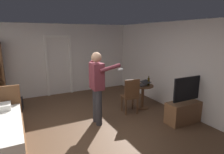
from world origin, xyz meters
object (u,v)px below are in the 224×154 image
suitcase_dark (10,105)px  tv_flatscreen (187,109)px  person_blue_shirt (97,83)px  side_table (143,93)px  wooden_chair (131,95)px  suitcase_small (13,105)px  laptop (143,84)px  bottle_on_table (149,81)px

suitcase_dark → tv_flatscreen: bearing=-27.2°
person_blue_shirt → side_table: bearing=11.4°
suitcase_dark → wooden_chair: bearing=-22.1°
suitcase_small → person_blue_shirt: bearing=-35.7°
laptop → bottle_on_table: bearing=-14.3°
person_blue_shirt → suitcase_dark: size_ratio=3.36×
laptop → bottle_on_table: (0.15, -0.04, 0.06)m
wooden_chair → tv_flatscreen: bearing=-46.9°
tv_flatscreen → suitcase_small: bearing=145.1°
bottle_on_table → suitcase_dark: 4.06m
wooden_chair → suitcase_small: size_ratio=2.11×
laptop → person_blue_shirt: size_ratio=0.24×
side_table → suitcase_dark: (-3.54, 1.53, -0.30)m
tv_flatscreen → laptop: size_ratio=2.79×
side_table → laptop: (-0.01, -0.04, 0.28)m
laptop → person_blue_shirt: 1.61m
suitcase_small → suitcase_dark: bearing=158.0°
tv_flatscreen → laptop: tv_flatscreen is taller
laptop → person_blue_shirt: bearing=-169.9°
wooden_chair → suitcase_dark: bearing=150.3°
tv_flatscreen → person_blue_shirt: person_blue_shirt is taller
laptop → bottle_on_table: bottle_on_table is taller
suitcase_dark → side_table: bearing=-15.8°
side_table → person_blue_shirt: bearing=-168.6°
tv_flatscreen → bottle_on_table: size_ratio=4.25×
laptop → suitcase_dark: size_ratio=0.80×
side_table → suitcase_small: 3.76m
side_table → suitcase_dark: bearing=156.7°
person_blue_shirt → bottle_on_table: bearing=7.9°
bottle_on_table → laptop: bearing=165.7°
side_table → suitcase_small: side_table is taller
tv_flatscreen → suitcase_small: tv_flatscreen is taller
side_table → bottle_on_table: bottle_on_table is taller
bottle_on_table → wooden_chair: (-0.68, -0.10, -0.27)m
tv_flatscreen → suitcase_small: 4.77m
wooden_chair → person_blue_shirt: size_ratio=0.56×
suitcase_dark → suitcase_small: suitcase_small is taller
person_blue_shirt → suitcase_small: (-1.86, 1.79, -0.84)m
laptop → wooden_chair: size_ratio=0.42×
side_table → bottle_on_table: (0.14, -0.08, 0.35)m
tv_flatscreen → person_blue_shirt: 2.35m
bottle_on_table → wooden_chair: 0.74m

